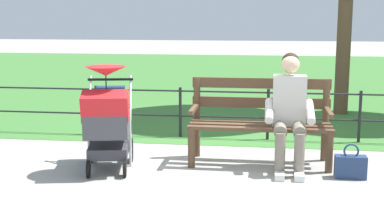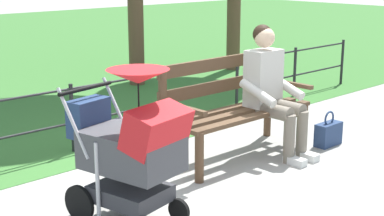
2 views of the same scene
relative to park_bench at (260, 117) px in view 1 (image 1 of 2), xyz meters
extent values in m
plane|color=#9E9B93|center=(0.51, 0.12, -0.53)|extent=(60.00, 60.00, 0.00)
cube|color=#3D7533|center=(0.51, -8.68, -0.52)|extent=(40.00, 16.00, 0.01)
cube|color=brown|center=(0.00, -0.06, -0.08)|extent=(1.60, 0.11, 0.04)
cube|color=brown|center=(0.00, 0.12, -0.08)|extent=(1.60, 0.11, 0.04)
cube|color=brown|center=(0.00, 0.30, -0.08)|extent=(1.60, 0.11, 0.04)
cube|color=brown|center=(0.00, -0.16, 0.14)|extent=(1.60, 0.04, 0.12)
cube|color=brown|center=(0.00, -0.16, 0.37)|extent=(1.60, 0.04, 0.12)
cylinder|color=brown|center=(-0.75, 0.31, -0.30)|extent=(0.08, 0.08, 0.45)
cylinder|color=brown|center=(-0.75, -0.17, -0.05)|extent=(0.08, 0.08, 0.95)
cube|color=brown|center=(-0.75, 0.11, 0.10)|extent=(0.05, 0.56, 0.04)
cylinder|color=brown|center=(0.75, 0.32, -0.30)|extent=(0.08, 0.08, 0.45)
cylinder|color=brown|center=(0.75, -0.16, -0.05)|extent=(0.08, 0.08, 0.95)
cube|color=brown|center=(0.75, 0.12, 0.10)|extent=(0.05, 0.56, 0.04)
cylinder|color=slate|center=(-0.42, 0.33, -0.06)|extent=(0.14, 0.40, 0.14)
cylinder|color=slate|center=(-0.22, 0.34, -0.06)|extent=(0.14, 0.40, 0.14)
cylinder|color=slate|center=(-0.42, 0.53, -0.29)|extent=(0.11, 0.11, 0.47)
cylinder|color=slate|center=(-0.22, 0.54, -0.29)|extent=(0.11, 0.11, 0.47)
cube|color=silver|center=(-0.42, 0.61, -0.49)|extent=(0.10, 0.22, 0.07)
cube|color=silver|center=(-0.22, 0.62, -0.49)|extent=(0.10, 0.22, 0.07)
cube|color=beige|center=(-0.32, 0.12, 0.22)|extent=(0.36, 0.22, 0.56)
cylinder|color=beige|center=(-0.54, 0.23, 0.12)|extent=(0.09, 0.43, 0.23)
cylinder|color=beige|center=(-0.10, 0.24, 0.12)|extent=(0.09, 0.43, 0.23)
sphere|color=beige|center=(-0.32, 0.12, 0.62)|extent=(0.20, 0.20, 0.20)
sphere|color=black|center=(-0.32, 0.09, 0.65)|extent=(0.19, 0.19, 0.19)
cylinder|color=black|center=(1.47, 0.18, -0.39)|extent=(0.09, 0.28, 0.28)
cylinder|color=black|center=(1.92, 0.27, -0.39)|extent=(0.09, 0.28, 0.28)
cylinder|color=black|center=(1.39, 0.78, -0.44)|extent=(0.07, 0.18, 0.18)
cylinder|color=black|center=(1.76, 0.85, -0.44)|extent=(0.07, 0.18, 0.18)
cube|color=#38383D|center=(1.64, 0.52, -0.31)|extent=(0.52, 0.59, 0.12)
cylinder|color=silver|center=(1.43, 0.38, -0.20)|extent=(0.03, 0.03, 0.65)
cylinder|color=silver|center=(1.88, 0.47, -0.20)|extent=(0.03, 0.03, 0.65)
cube|color=#47474C|center=(1.63, 0.54, 0.02)|extent=(0.59, 0.76, 0.28)
cube|color=red|center=(1.59, 0.78, 0.22)|extent=(0.53, 0.39, 0.33)
cylinder|color=black|center=(1.72, 0.11, 0.42)|extent=(0.52, 0.13, 0.03)
cylinder|color=silver|center=(1.48, 0.16, 0.22)|extent=(0.08, 0.30, 0.49)
cylinder|color=silver|center=(1.93, 0.25, 0.22)|extent=(0.08, 0.30, 0.49)
cone|color=red|center=(1.62, 0.62, 0.57)|extent=(0.52, 0.52, 0.10)
cylinder|color=black|center=(1.62, 0.62, 0.39)|extent=(0.01, 0.01, 0.30)
cube|color=navy|center=(1.72, 0.13, 0.20)|extent=(0.35, 0.22, 0.28)
cube|color=navy|center=(-0.95, 0.49, -0.41)|extent=(0.32, 0.14, 0.24)
torus|color=navy|center=(-0.95, 0.49, -0.24)|extent=(0.16, 0.02, 0.16)
cylinder|color=black|center=(-1.30, -1.14, -0.18)|extent=(0.04, 0.04, 0.70)
cylinder|color=black|center=(-0.10, -1.14, -0.18)|extent=(0.04, 0.04, 0.70)
cylinder|color=black|center=(1.11, -1.14, -0.18)|extent=(0.04, 0.04, 0.70)
cylinder|color=black|center=(2.32, -1.14, -0.18)|extent=(0.04, 0.04, 0.70)
cylinder|color=black|center=(0.51, -1.14, 0.12)|extent=(8.45, 0.02, 0.02)
cylinder|color=black|center=(0.51, -1.14, -0.23)|extent=(8.45, 0.02, 0.02)
cylinder|color=brown|center=(-1.35, -3.31, 1.33)|extent=(0.24, 0.24, 3.72)
camera|label=1|loc=(-0.05, 5.97, 1.15)|focal=49.33mm
camera|label=2|loc=(3.92, 3.65, 1.33)|focal=52.82mm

